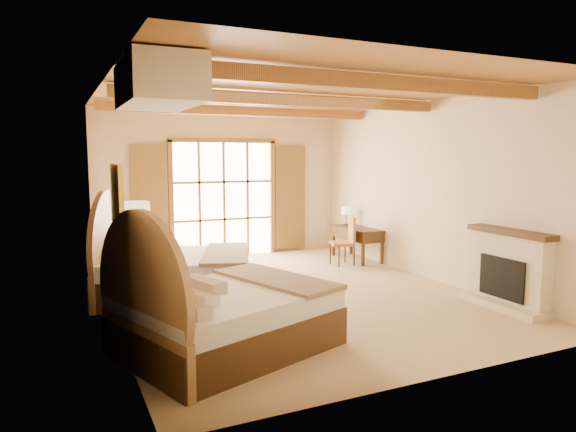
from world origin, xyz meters
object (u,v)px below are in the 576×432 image
bed_far (167,270)px  nightstand (142,311)px  armchair (142,253)px  desk (357,242)px  bed_near (214,313)px

bed_far → nightstand: 1.58m
bed_far → nightstand: bearing=-91.7°
armchair → desk: size_ratio=0.55×
armchair → nightstand: bearing=115.6°
nightstand → armchair: (0.59, 3.73, 0.04)m
nightstand → desk: bearing=16.3°
nightstand → armchair: armchair is taller
bed_far → nightstand: size_ratio=5.09×
bed_near → nightstand: 1.17m
bed_far → armchair: 2.28m
bed_near → armchair: 4.69m
desk → armchair: bearing=166.6°
bed_near → bed_far: size_ratio=0.98×
nightstand → desk: desk is taller
nightstand → desk: (4.92, 2.76, 0.09)m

